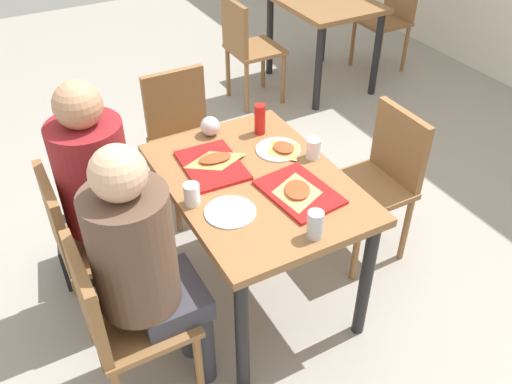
% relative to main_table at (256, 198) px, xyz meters
% --- Properties ---
extents(ground_plane, '(10.00, 10.00, 0.02)m').
position_rel_main_table_xyz_m(ground_plane, '(0.00, 0.00, -0.65)').
color(ground_plane, '#9E998E').
extents(main_table, '(1.06, 0.77, 0.75)m').
position_rel_main_table_xyz_m(main_table, '(0.00, 0.00, 0.00)').
color(main_table, olive).
rests_on(main_table, ground_plane).
extents(chair_near_left, '(0.40, 0.40, 0.86)m').
position_rel_main_table_xyz_m(chair_near_left, '(-0.27, -0.77, -0.13)').
color(chair_near_left, olive).
rests_on(chair_near_left, ground_plane).
extents(chair_near_right, '(0.40, 0.40, 0.86)m').
position_rel_main_table_xyz_m(chair_near_right, '(0.27, -0.77, -0.13)').
color(chair_near_right, olive).
rests_on(chair_near_right, ground_plane).
extents(chair_far_side, '(0.40, 0.40, 0.86)m').
position_rel_main_table_xyz_m(chair_far_side, '(0.00, 0.77, -0.13)').
color(chair_far_side, olive).
rests_on(chair_far_side, ground_plane).
extents(chair_left_end, '(0.40, 0.40, 0.86)m').
position_rel_main_table_xyz_m(chair_left_end, '(-0.91, 0.00, -0.13)').
color(chair_left_end, olive).
rests_on(chair_left_end, ground_plane).
extents(person_in_red, '(0.32, 0.42, 1.27)m').
position_rel_main_table_xyz_m(person_in_red, '(-0.27, -0.63, 0.12)').
color(person_in_red, '#383842').
rests_on(person_in_red, ground_plane).
extents(person_in_brown_jacket, '(0.32, 0.42, 1.27)m').
position_rel_main_table_xyz_m(person_in_brown_jacket, '(0.27, -0.63, 0.12)').
color(person_in_brown_jacket, '#383842').
rests_on(person_in_brown_jacket, ground_plane).
extents(tray_red_near, '(0.37, 0.28, 0.02)m').
position_rel_main_table_xyz_m(tray_red_near, '(-0.19, -0.13, 0.12)').
color(tray_red_near, red).
rests_on(tray_red_near, main_table).
extents(tray_red_far, '(0.39, 0.30, 0.02)m').
position_rel_main_table_xyz_m(tray_red_far, '(0.19, 0.11, 0.12)').
color(tray_red_far, red).
rests_on(tray_red_far, main_table).
extents(paper_plate_center, '(0.22, 0.22, 0.01)m').
position_rel_main_table_xyz_m(paper_plate_center, '(-0.16, 0.21, 0.11)').
color(paper_plate_center, white).
rests_on(paper_plate_center, main_table).
extents(paper_plate_near_edge, '(0.22, 0.22, 0.01)m').
position_rel_main_table_xyz_m(paper_plate_near_edge, '(0.16, -0.21, 0.11)').
color(paper_plate_near_edge, white).
rests_on(paper_plate_near_edge, main_table).
extents(pizza_slice_a, '(0.15, 0.24, 0.02)m').
position_rel_main_table_xyz_m(pizza_slice_a, '(-0.20, -0.11, 0.13)').
color(pizza_slice_a, tan).
rests_on(pizza_slice_a, tray_red_near).
extents(pizza_slice_b, '(0.26, 0.24, 0.02)m').
position_rel_main_table_xyz_m(pizza_slice_b, '(0.19, 0.10, 0.13)').
color(pizza_slice_b, '#DBAD60').
rests_on(pizza_slice_b, tray_red_far).
extents(pizza_slice_c, '(0.17, 0.14, 0.02)m').
position_rel_main_table_xyz_m(pizza_slice_c, '(-0.14, 0.23, 0.13)').
color(pizza_slice_c, tan).
rests_on(pizza_slice_c, paper_plate_center).
extents(plastic_cup_a, '(0.07, 0.07, 0.10)m').
position_rel_main_table_xyz_m(plastic_cup_a, '(-0.03, 0.33, 0.16)').
color(plastic_cup_a, white).
rests_on(plastic_cup_a, main_table).
extents(plastic_cup_b, '(0.07, 0.07, 0.10)m').
position_rel_main_table_xyz_m(plastic_cup_b, '(0.03, -0.33, 0.16)').
color(plastic_cup_b, white).
rests_on(plastic_cup_b, main_table).
extents(soda_can, '(0.07, 0.07, 0.12)m').
position_rel_main_table_xyz_m(soda_can, '(0.45, 0.02, 0.17)').
color(soda_can, '#B7BCC6').
rests_on(soda_can, main_table).
extents(condiment_bottle, '(0.06, 0.06, 0.16)m').
position_rel_main_table_xyz_m(condiment_bottle, '(-0.35, 0.21, 0.19)').
color(condiment_bottle, red).
rests_on(condiment_bottle, main_table).
extents(foil_bundle, '(0.10, 0.10, 0.10)m').
position_rel_main_table_xyz_m(foil_bundle, '(-0.45, -0.02, 0.16)').
color(foil_bundle, silver).
rests_on(foil_bundle, main_table).
extents(handbag, '(0.34, 0.21, 0.28)m').
position_rel_main_table_xyz_m(handbag, '(-0.62, -0.78, -0.50)').
color(handbag, black).
rests_on(handbag, ground_plane).
extents(background_table, '(0.90, 0.70, 0.75)m').
position_rel_main_table_xyz_m(background_table, '(-1.92, 1.69, -0.02)').
color(background_table, olive).
rests_on(background_table, ground_plane).
extents(background_chair_near, '(0.40, 0.40, 0.86)m').
position_rel_main_table_xyz_m(background_chair_near, '(-1.92, 0.96, -0.13)').
color(background_chair_near, olive).
rests_on(background_chair_near, ground_plane).
extents(background_chair_far, '(0.40, 0.40, 0.86)m').
position_rel_main_table_xyz_m(background_chair_far, '(-1.92, 2.42, -0.13)').
color(background_chair_far, olive).
rests_on(background_chair_far, ground_plane).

